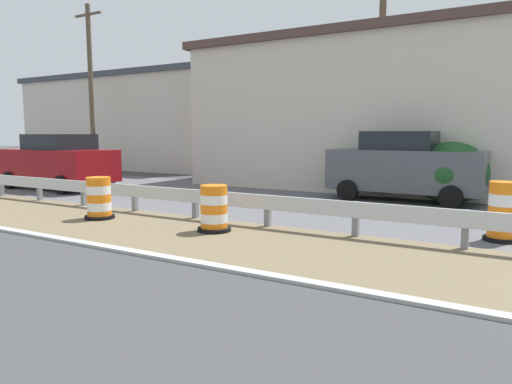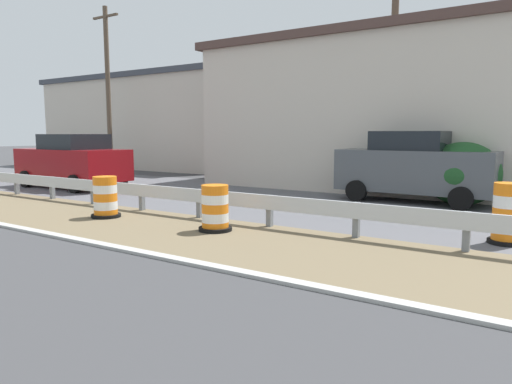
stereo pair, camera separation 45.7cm
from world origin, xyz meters
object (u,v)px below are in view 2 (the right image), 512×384
utility_pole_near (393,60)px  car_distant_a (415,167)px  car_lead_near_lane (72,161)px  traffic_barrel_nearest (507,216)px  traffic_barrel_mid (105,199)px  traffic_barrel_close (215,210)px  utility_pole_mid (108,88)px

utility_pole_near → car_distant_a: bearing=-145.7°
car_lead_near_lane → traffic_barrel_nearest: bearing=176.4°
car_lead_near_lane → utility_pole_near: bearing=-151.1°
car_lead_near_lane → car_distant_a: size_ratio=1.03×
traffic_barrel_nearest → car_distant_a: size_ratio=0.25×
car_distant_a → utility_pole_near: utility_pole_near is taller
traffic_barrel_mid → car_lead_near_lane: 7.15m
car_lead_near_lane → traffic_barrel_close: bearing=162.0°
traffic_barrel_close → traffic_barrel_nearest: bearing=-68.8°
car_lead_near_lane → utility_pole_near: (5.45, -10.42, 3.56)m
car_lead_near_lane → utility_pole_near: 12.28m
traffic_barrel_mid → utility_pole_near: (8.96, -4.21, 4.13)m
car_lead_near_lane → utility_pole_near: size_ratio=0.53×
car_lead_near_lane → utility_pole_mid: (5.36, 4.33, 3.36)m
traffic_barrel_mid → car_lead_near_lane: car_lead_near_lane is taller
car_distant_a → utility_pole_near: (2.07, 1.41, 3.52)m
traffic_barrel_nearest → utility_pole_mid: bearing=70.8°
traffic_barrel_mid → utility_pole_near: bearing=-25.2°
car_lead_near_lane → car_distant_a: 12.30m
traffic_barrel_nearest → utility_pole_mid: 20.52m
traffic_barrel_mid → traffic_barrel_nearest: bearing=-75.2°
traffic_barrel_nearest → traffic_barrel_mid: size_ratio=1.13×
utility_pole_mid → utility_pole_near: bearing=-89.7°
traffic_barrel_mid → utility_pole_near: size_ratio=0.11×
traffic_barrel_nearest → car_lead_near_lane: 14.77m
traffic_barrel_close → utility_pole_mid: 16.75m
traffic_barrel_mid → traffic_barrel_close: bearing=-86.3°
car_lead_near_lane → utility_pole_mid: bearing=-49.8°
utility_pole_mid → traffic_barrel_nearest: bearing=-109.2°
traffic_barrel_close → utility_pole_near: bearing=-6.3°
traffic_barrel_nearest → traffic_barrel_close: (-2.04, 5.26, -0.08)m
utility_pole_near → utility_pole_mid: 14.75m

